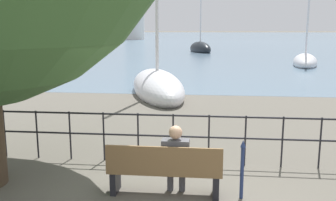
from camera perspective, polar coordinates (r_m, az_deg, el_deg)
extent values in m
plane|color=#605B51|center=(6.57, -0.47, -14.01)|extent=(1000.00, 1000.00, 0.00)
cube|color=slate|center=(165.72, 5.88, 9.85)|extent=(600.00, 300.00, 0.01)
cube|color=brown|center=(6.41, -0.48, -10.56)|extent=(1.91, 0.45, 0.05)
cube|color=brown|center=(6.13, -0.70, -9.08)|extent=(1.91, 0.04, 0.45)
cube|color=black|center=(6.64, -8.01, -11.99)|extent=(0.10, 0.41, 0.40)
cube|color=black|center=(6.46, 7.29, -12.63)|extent=(0.10, 0.41, 0.40)
cylinder|color=#4C4C51|center=(6.62, 0.36, -11.71)|extent=(0.11, 0.11, 0.45)
cylinder|color=#4C4C51|center=(6.60, 2.17, -11.77)|extent=(0.11, 0.11, 0.45)
cube|color=#4C4C51|center=(6.43, 1.21, -9.78)|extent=(0.39, 0.26, 0.14)
cube|color=#4C4C51|center=(6.27, 1.15, -8.26)|extent=(0.46, 0.24, 0.52)
sphere|color=tan|center=(6.16, 1.16, -4.88)|extent=(0.22, 0.22, 0.22)
cylinder|color=black|center=(8.91, -23.62, -4.64)|extent=(0.04, 0.04, 1.05)
cylinder|color=black|center=(8.57, -19.31, -4.92)|extent=(0.04, 0.04, 1.05)
cylinder|color=black|center=(8.29, -14.68, -5.19)|extent=(0.04, 0.04, 1.05)
cylinder|color=black|center=(8.06, -9.75, -5.44)|extent=(0.04, 0.04, 1.05)
cylinder|color=black|center=(7.90, -4.57, -5.66)|extent=(0.04, 0.04, 1.05)
cylinder|color=black|center=(7.80, 0.78, -5.84)|extent=(0.04, 0.04, 1.05)
cylinder|color=black|center=(7.77, 6.23, -5.97)|extent=(0.04, 0.04, 1.05)
cylinder|color=black|center=(7.81, 11.68, -6.04)|extent=(0.04, 0.04, 1.05)
cylinder|color=black|center=(7.92, 17.02, -6.07)|extent=(0.04, 0.04, 1.05)
cylinder|color=black|center=(8.09, 22.17, -6.04)|extent=(0.04, 0.04, 1.05)
cylinder|color=black|center=(7.67, 0.79, -2.29)|extent=(13.26, 0.04, 0.04)
cylinder|color=black|center=(7.78, 0.79, -5.47)|extent=(13.26, 0.04, 0.04)
cylinder|color=navy|center=(6.36, 11.21, -10.78)|extent=(0.06, 0.06, 0.88)
cone|color=navy|center=(6.19, 11.38, -6.46)|extent=(0.09, 0.09, 0.12)
ellipsoid|color=black|center=(45.87, 4.92, 7.81)|extent=(3.65, 6.22, 1.80)
cylinder|color=silver|center=(45.90, 5.03, 14.39)|extent=(0.14, 0.14, 9.45)
ellipsoid|color=silver|center=(30.69, 20.15, 5.52)|extent=(2.98, 6.20, 1.31)
cylinder|color=silver|center=(30.63, 20.64, 12.94)|extent=(0.14, 0.14, 7.17)
ellipsoid|color=maroon|center=(49.80, -17.64, 7.46)|extent=(2.56, 8.41, 1.25)
ellipsoid|color=silver|center=(16.15, -1.64, 2.04)|extent=(3.72, 7.03, 1.45)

